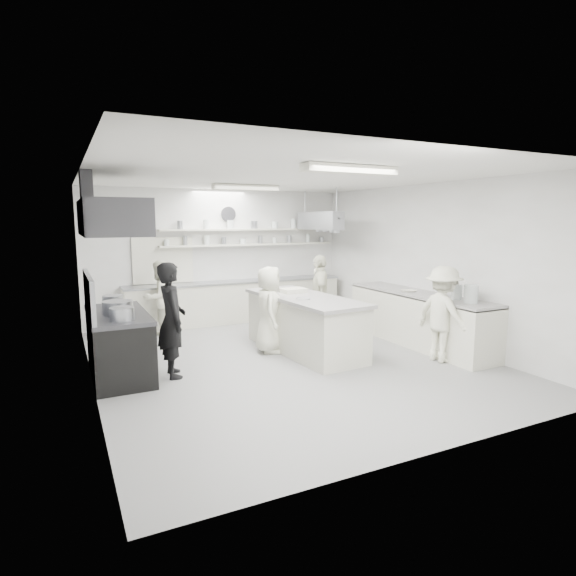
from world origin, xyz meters
name	(u,v)px	position (x,y,z in m)	size (l,w,h in m)	color
floor	(287,360)	(0.00, 0.00, -0.01)	(6.00, 7.00, 0.02)	#959595
ceiling	(287,176)	(0.00, 0.00, 3.01)	(6.00, 7.00, 0.02)	silver
wall_back	(220,256)	(0.00, 3.50, 1.50)	(6.00, 0.04, 3.00)	white
wall_front	(446,306)	(0.00, -3.50, 1.50)	(6.00, 0.04, 3.00)	white
wall_left	(87,281)	(-3.00, 0.00, 1.50)	(0.04, 7.00, 3.00)	white
wall_right	(427,263)	(3.00, 0.00, 1.50)	(0.04, 7.00, 3.00)	white
stove	(119,346)	(-2.60, 0.40, 0.45)	(0.80, 1.80, 0.90)	black
exhaust_hood	(112,218)	(-2.60, 0.40, 2.35)	(0.85, 2.00, 0.50)	#39393E
back_counter	(238,301)	(0.30, 3.20, 0.46)	(5.00, 0.60, 0.92)	beige
shelf_lower	(250,245)	(0.70, 3.37, 1.75)	(4.20, 0.26, 0.04)	beige
shelf_upper	(250,229)	(0.70, 3.37, 2.10)	(4.20, 0.26, 0.04)	beige
pass_through_window	(163,260)	(-1.30, 3.48, 1.45)	(1.30, 0.04, 1.00)	black
wall_clock	(228,214)	(0.20, 3.46, 2.45)	(0.32, 0.32, 0.05)	silver
right_counter	(418,320)	(2.65, -0.20, 0.47)	(0.74, 3.30, 0.94)	beige
pot_rack	(320,221)	(2.00, 2.40, 2.30)	(0.30, 1.60, 0.40)	#93969E
light_fixture_front	(350,169)	(0.00, -1.80, 2.94)	(1.30, 0.25, 0.10)	beige
light_fixture_rear	(246,187)	(0.00, 1.80, 2.94)	(1.30, 0.25, 0.10)	beige
prep_island	(305,325)	(0.51, 0.33, 0.47)	(0.95, 2.56, 0.94)	beige
stove_pot	(118,309)	(-2.60, 0.30, 1.03)	(0.43, 0.43, 0.24)	#93969E
cook_stove	(172,320)	(-1.89, 0.01, 0.86)	(0.62, 0.41, 1.71)	black
cook_back	(160,298)	(-1.54, 2.73, 0.75)	(0.73, 0.57, 1.51)	silver
cook_island_left	(269,310)	(-0.07, 0.57, 0.76)	(0.74, 0.48, 1.52)	silver
cook_island_right	(320,295)	(1.38, 1.30, 0.81)	(0.95, 0.40, 1.63)	silver
cook_right	(443,314)	(2.26, -1.20, 0.79)	(1.02, 0.59, 1.58)	silver
bowl_island_a	(303,300)	(0.35, 0.09, 0.97)	(0.24, 0.24, 0.06)	#93969E
bowl_island_b	(285,294)	(0.37, 0.84, 0.97)	(0.21, 0.21, 0.07)	beige
bowl_right	(409,292)	(2.58, 0.02, 0.97)	(0.27, 0.27, 0.07)	beige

